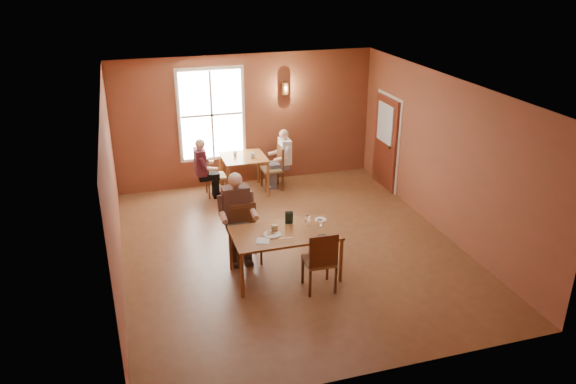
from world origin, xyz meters
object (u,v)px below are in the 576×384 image
object	(u,v)px
second_table	(244,174)
diner_maroon	(214,167)
chair_diner_maroon	(216,175)
chair_diner_white	(272,168)
main_table	(285,254)
chair_empty	(319,259)
chair_diner_main	(247,235)
diner_main	(247,223)
diner_white	(273,161)

from	to	relation	value
second_table	diner_maroon	xyz separation A→B (m)	(-0.68, 0.00, 0.24)
chair_diner_maroon	chair_diner_white	bearing A→B (deg)	90.00
main_table	chair_empty	distance (m)	0.69
diner_maroon	chair_diner_main	bearing A→B (deg)	0.50
main_table	diner_main	xyz separation A→B (m)	(-0.50, 0.62, 0.35)
chair_diner_main	second_table	distance (m)	3.16
main_table	diner_main	size ratio (longest dim) A/B	1.14
diner_maroon	chair_diner_white	bearing A→B (deg)	90.00
diner_white	chair_diner_maroon	world-z (taller)	diner_white
main_table	diner_maroon	bearing A→B (deg)	98.02
main_table	chair_diner_white	xyz separation A→B (m)	(0.80, 3.74, 0.09)
diner_main	diner_white	xyz separation A→B (m)	(1.33, 3.12, -0.10)
chair_diner_white	diner_main	bearing A→B (deg)	157.34
diner_main	diner_maroon	world-z (taller)	diner_main
chair_diner_white	chair_diner_main	bearing A→B (deg)	157.15
main_table	diner_maroon	size ratio (longest dim) A/B	1.31
diner_white	chair_diner_white	bearing A→B (deg)	90.00
chair_diner_main	chair_diner_white	distance (m)	3.36
main_table	diner_maroon	world-z (taller)	diner_maroon
chair_diner_main	diner_main	world-z (taller)	diner_main
chair_empty	chair_diner_white	distance (m)	4.30
main_table	diner_main	world-z (taller)	diner_main
diner_main	second_table	distance (m)	3.21
chair_empty	chair_diner_maroon	bearing A→B (deg)	104.26
main_table	chair_diner_main	distance (m)	0.83
second_table	chair_empty	bearing A→B (deg)	-86.55
chair_empty	chair_diner_white	size ratio (longest dim) A/B	1.06
main_table	diner_white	world-z (taller)	diner_white
diner_maroon	main_table	bearing A→B (deg)	8.02
second_table	diner_white	distance (m)	0.72
diner_main	chair_diner_maroon	xyz separation A→B (m)	(0.00, 3.12, -0.28)
main_table	diner_white	size ratio (longest dim) A/B	1.31
diner_main	chair_empty	distance (m)	1.49
chair_diner_main	chair_empty	size ratio (longest dim) A/B	0.96
main_table	chair_diner_maroon	distance (m)	3.78
chair_empty	diner_maroon	world-z (taller)	diner_maroon
diner_main	main_table	bearing A→B (deg)	128.88
diner_white	chair_empty	bearing A→B (deg)	174.37
chair_empty	diner_white	size ratio (longest dim) A/B	0.80
diner_white	chair_diner_maroon	distance (m)	1.34
chair_empty	diner_white	bearing A→B (deg)	86.66
diner_main	chair_diner_white	bearing A→B (deg)	-112.66
main_table	second_table	xyz separation A→B (m)	(0.15, 3.74, 0.02)
diner_white	chair_diner_main	bearing A→B (deg)	156.68
second_table	chair_diner_white	distance (m)	0.65
main_table	chair_diner_white	bearing A→B (deg)	77.89
main_table	diner_main	bearing A→B (deg)	128.88
chair_diner_white	diner_white	xyz separation A→B (m)	(0.03, 0.00, 0.16)
chair_diner_white	diner_maroon	xyz separation A→B (m)	(-1.33, 0.00, 0.16)
chair_diner_main	diner_maroon	world-z (taller)	diner_maroon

